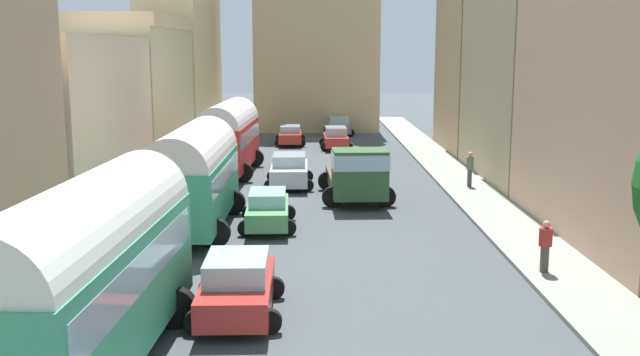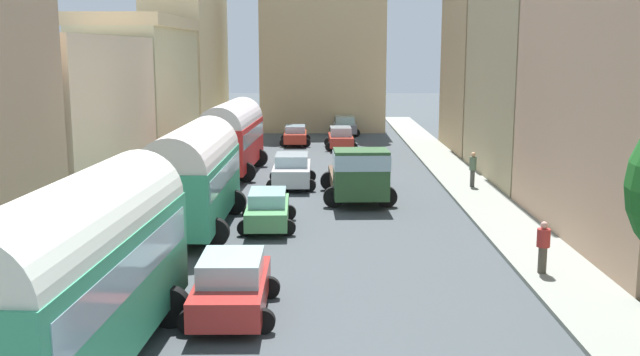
{
  "view_description": "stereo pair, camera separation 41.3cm",
  "coord_description": "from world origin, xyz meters",
  "views": [
    {
      "loc": [
        -0.23,
        -9.41,
        6.72
      ],
      "look_at": [
        0.0,
        17.73,
        1.9
      ],
      "focal_mm": 40.79,
      "sensor_mm": 36.0,
      "label": 1
    },
    {
      "loc": [
        0.18,
        -9.41,
        6.72
      ],
      "look_at": [
        0.0,
        17.73,
        1.9
      ],
      "focal_mm": 40.79,
      "sensor_mm": 36.0,
      "label": 2
    }
  ],
  "objects": [
    {
      "name": "ground_plane",
      "position": [
        0.0,
        27.0,
        0.0
      ],
      "size": [
        154.0,
        154.0,
        0.0
      ],
      "primitive_type": "plane",
      "color": "#3F464A"
    },
    {
      "name": "sidewalk_left",
      "position": [
        -7.25,
        27.0,
        0.07
      ],
      "size": [
        2.5,
        70.0,
        0.14
      ],
      "primitive_type": "cube",
      "color": "gray",
      "rests_on": "ground"
    },
    {
      "name": "sidewalk_right",
      "position": [
        7.25,
        27.0,
        0.07
      ],
      "size": [
        2.5,
        70.0,
        0.14
      ],
      "primitive_type": "cube",
      "color": "gray",
      "rests_on": "ground"
    },
    {
      "name": "building_left_2",
      "position": [
        -10.65,
        21.53,
        3.64
      ],
      "size": [
        4.3,
        12.36,
        7.27
      ],
      "color": "beige",
      "rests_on": "ground"
    },
    {
      "name": "building_left_3",
      "position": [
        -10.85,
        34.35,
        4.33
      ],
      "size": [
        5.18,
        12.63,
        8.6
      ],
      "color": "beige",
      "rests_on": "ground"
    },
    {
      "name": "building_left_4",
      "position": [
        -10.64,
        49.01,
        6.93
      ],
      "size": [
        4.7,
        14.87,
        13.79
      ],
      "color": "beige",
      "rests_on": "ground"
    },
    {
      "name": "building_right_2",
      "position": [
        11.35,
        28.26,
        7.04
      ],
      "size": [
        6.28,
        11.37,
        14.03
      ],
      "color": "tan",
      "rests_on": "ground"
    },
    {
      "name": "building_right_3",
      "position": [
        10.97,
        38.92,
        6.0
      ],
      "size": [
        5.43,
        9.13,
        11.95
      ],
      "color": "tan",
      "rests_on": "ground"
    },
    {
      "name": "distant_church",
      "position": [
        -0.0,
        51.97,
        6.56
      ],
      "size": [
        10.16,
        6.39,
        18.21
      ],
      "color": "tan",
      "rests_on": "ground"
    },
    {
      "name": "parked_bus_0",
      "position": [
        -4.83,
        4.82,
        2.32
      ],
      "size": [
        3.45,
        8.94,
        4.17
      ],
      "color": "#379B72",
      "rests_on": "ground"
    },
    {
      "name": "parked_bus_1",
      "position": [
        -4.74,
        17.34,
        2.16
      ],
      "size": [
        3.37,
        8.1,
        3.94
      ],
      "color": "#359872",
      "rests_on": "ground"
    },
    {
      "name": "parked_bus_2",
      "position": [
        -4.85,
        29.73,
        2.17
      ],
      "size": [
        3.44,
        8.13,
        3.94
      ],
      "color": "red",
      "rests_on": "ground"
    },
    {
      "name": "cargo_truck_0",
      "position": [
        1.67,
        22.33,
        1.29
      ],
      "size": [
        3.34,
        6.6,
        2.53
      ],
      "color": "#2C522C",
      "rests_on": "ground"
    },
    {
      "name": "car_0",
      "position": [
        1.75,
        26.03,
        0.75
      ],
      "size": [
        2.31,
        4.43,
        1.5
      ],
      "color": "silver",
      "rests_on": "ground"
    },
    {
      "name": "car_1",
      "position": [
        1.26,
        39.85,
        0.75
      ],
      "size": [
        2.25,
        4.05,
        1.5
      ],
      "color": "#B03326",
      "rests_on": "ground"
    },
    {
      "name": "car_2",
      "position": [
        1.74,
        47.93,
        0.75
      ],
      "size": [
        2.38,
        3.88,
        1.49
      ],
      "color": "gray",
      "rests_on": "ground"
    },
    {
      "name": "car_3",
      "position": [
        -2.19,
        8.31,
        0.78
      ],
      "size": [
        2.38,
        4.01,
        1.56
      ],
      "color": "#B42B27",
      "rests_on": "ground"
    },
    {
      "name": "car_4",
      "position": [
        -1.99,
        17.56,
        0.73
      ],
      "size": [
        2.23,
        4.08,
        1.43
      ],
      "color": "#519458",
      "rests_on": "ground"
    },
    {
      "name": "car_5",
      "position": [
        -1.44,
        25.97,
        0.82
      ],
      "size": [
        2.41,
        4.23,
        1.63
      ],
      "color": "silver",
      "rests_on": "ground"
    },
    {
      "name": "car_6",
      "position": [
        -1.91,
        41.94,
        0.71
      ],
      "size": [
        2.22,
        4.1,
        1.38
      ],
      "color": "#AB2F21",
      "rests_on": "ground"
    },
    {
      "name": "pedestrian_0",
      "position": [
        6.67,
        11.48,
        0.97
      ],
      "size": [
        0.53,
        0.53,
        1.71
      ],
      "color": "#4B4439",
      "rests_on": "ground"
    },
    {
      "name": "pedestrian_1",
      "position": [
        7.34,
        25.27,
        1.06
      ],
      "size": [
        0.48,
        0.48,
        1.84
      ],
      "color": "#41423E",
      "rests_on": "ground"
    }
  ]
}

